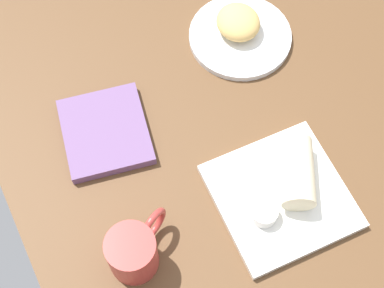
# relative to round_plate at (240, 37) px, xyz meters

# --- Properties ---
(dining_table) EXTENTS (1.10, 0.90, 0.04)m
(dining_table) POSITION_rel_round_plate_xyz_m (0.08, -0.11, -0.03)
(dining_table) COLOR brown
(dining_table) RESTS_ON ground
(round_plate) EXTENTS (0.22, 0.22, 0.01)m
(round_plate) POSITION_rel_round_plate_xyz_m (0.00, 0.00, 0.00)
(round_plate) COLOR white
(round_plate) RESTS_ON dining_table
(scone_pastry) EXTENTS (0.11, 0.10, 0.05)m
(scone_pastry) POSITION_rel_round_plate_xyz_m (-0.01, 0.00, 0.03)
(scone_pastry) COLOR #DCB164
(scone_pastry) RESTS_ON round_plate
(square_plate) EXTENTS (0.24, 0.24, 0.02)m
(square_plate) POSITION_rel_round_plate_xyz_m (0.35, -0.11, 0.00)
(square_plate) COLOR white
(square_plate) RESTS_ON dining_table
(sauce_cup) EXTENTS (0.05, 0.05, 0.03)m
(sauce_cup) POSITION_rel_round_plate_xyz_m (0.37, -0.16, 0.02)
(sauce_cup) COLOR silver
(sauce_cup) RESTS_ON square_plate
(breakfast_wrap) EXTENTS (0.14, 0.11, 0.06)m
(breakfast_wrap) POSITION_rel_round_plate_xyz_m (0.33, -0.07, 0.04)
(breakfast_wrap) COLOR beige
(breakfast_wrap) RESTS_ON square_plate
(book_stack) EXTENTS (0.20, 0.19, 0.02)m
(book_stack) POSITION_rel_round_plate_xyz_m (0.08, -0.34, 0.00)
(book_stack) COLOR #6B4C7A
(book_stack) RESTS_ON dining_table
(coffee_mug) EXTENTS (0.09, 0.13, 0.10)m
(coffee_mug) POSITION_rel_round_plate_xyz_m (0.33, -0.39, 0.04)
(coffee_mug) COLOR #B23833
(coffee_mug) RESTS_ON dining_table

